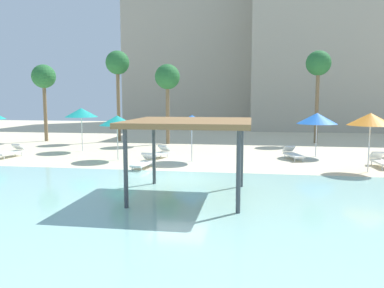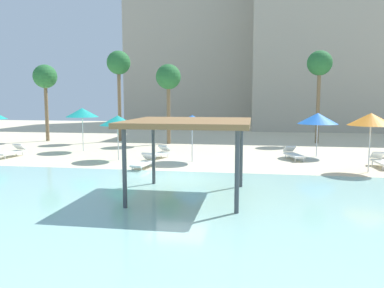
% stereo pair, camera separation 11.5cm
% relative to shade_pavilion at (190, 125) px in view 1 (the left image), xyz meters
% --- Properties ---
extents(ground_plane, '(80.00, 80.00, 0.00)m').
position_rel_shade_pavilion_xyz_m(ground_plane, '(-1.01, 3.01, -2.57)').
color(ground_plane, beige).
extents(lagoon_water, '(44.00, 13.50, 0.04)m').
position_rel_shade_pavilion_xyz_m(lagoon_water, '(-1.01, -2.24, -2.55)').
color(lagoon_water, '#99D1C6').
rests_on(lagoon_water, ground).
extents(shade_pavilion, '(4.21, 4.21, 2.75)m').
position_rel_shade_pavilion_xyz_m(shade_pavilion, '(0.00, 0.00, 0.00)').
color(shade_pavilion, '#42474C').
rests_on(shade_pavilion, ground).
extents(beach_umbrella_teal_1, '(2.02, 2.02, 2.53)m').
position_rel_shade_pavilion_xyz_m(beach_umbrella_teal_1, '(-5.37, 7.52, -0.32)').
color(beach_umbrella_teal_1, silver).
rests_on(beach_umbrella_teal_1, ground).
extents(beach_umbrella_teal_2, '(2.14, 2.14, 2.86)m').
position_rel_shade_pavilion_xyz_m(beach_umbrella_teal_2, '(-8.95, 10.64, -0.01)').
color(beach_umbrella_teal_2, silver).
rests_on(beach_umbrella_teal_2, ground).
extents(beach_umbrella_orange_3, '(2.12, 2.12, 2.81)m').
position_rel_shade_pavilion_xyz_m(beach_umbrella_orange_3, '(7.62, 5.89, -0.06)').
color(beach_umbrella_orange_3, silver).
rests_on(beach_umbrella_orange_3, ground).
extents(beach_umbrella_blue_4, '(2.24, 2.24, 2.58)m').
position_rel_shade_pavilion_xyz_m(beach_umbrella_blue_4, '(-1.13, 7.64, -0.31)').
color(beach_umbrella_blue_4, silver).
rests_on(beach_umbrella_blue_4, ground).
extents(beach_umbrella_blue_7, '(2.36, 2.36, 2.63)m').
position_rel_shade_pavilion_xyz_m(beach_umbrella_blue_7, '(5.96, 10.56, -0.27)').
color(beach_umbrella_blue_7, silver).
rests_on(beach_umbrella_blue_7, ground).
extents(lounge_chair_0, '(0.71, 1.93, 0.74)m').
position_rel_shade_pavilion_xyz_m(lounge_chair_0, '(8.68, 7.48, -2.24)').
color(lounge_chair_0, white).
rests_on(lounge_chair_0, ground).
extents(lounge_chair_1, '(1.25, 1.98, 0.74)m').
position_rel_shade_pavilion_xyz_m(lounge_chair_1, '(-3.22, 8.42, -2.24)').
color(lounge_chair_1, white).
rests_on(lounge_chair_1, ground).
extents(lounge_chair_2, '(0.84, 1.96, 0.74)m').
position_rel_shade_pavilion_xyz_m(lounge_chair_2, '(-3.17, 5.20, -2.24)').
color(lounge_chair_2, white).
rests_on(lounge_chair_2, ground).
extents(lounge_chair_3, '(0.83, 1.96, 0.74)m').
position_rel_shade_pavilion_xyz_m(lounge_chair_3, '(-12.05, 7.62, -2.24)').
color(lounge_chair_3, white).
rests_on(lounge_chair_3, ground).
extents(lounge_chair_6, '(1.13, 1.99, 0.74)m').
position_rel_shade_pavilion_xyz_m(lounge_chair_6, '(4.48, 9.30, -2.24)').
color(lounge_chair_6, white).
rests_on(lounge_chair_6, ground).
extents(palm_tree_0, '(1.90, 1.90, 7.13)m').
position_rel_shade_pavilion_xyz_m(palm_tree_0, '(7.09, 17.83, 3.40)').
color(palm_tree_0, brown).
rests_on(palm_tree_0, ground).
extents(palm_tree_1, '(1.90, 1.90, 6.07)m').
position_rel_shade_pavilion_xyz_m(palm_tree_1, '(-4.26, 15.64, 2.40)').
color(palm_tree_1, brown).
rests_on(palm_tree_1, ground).
extents(palm_tree_2, '(1.90, 1.90, 7.30)m').
position_rel_shade_pavilion_xyz_m(palm_tree_2, '(-8.63, 16.87, 3.56)').
color(palm_tree_2, brown).
rests_on(palm_tree_2, ground).
extents(palm_tree_3, '(1.90, 1.90, 6.21)m').
position_rel_shade_pavilion_xyz_m(palm_tree_3, '(-14.56, 15.96, 2.53)').
color(palm_tree_3, brown).
rests_on(palm_tree_3, ground).
extents(hotel_block_0, '(17.63, 11.12, 20.38)m').
position_rel_shade_pavilion_xyz_m(hotel_block_0, '(-5.88, 40.73, 7.61)').
color(hotel_block_0, '#B2A893').
rests_on(hotel_block_0, ground).
extents(hotel_block_1, '(23.91, 11.65, 20.32)m').
position_rel_shade_pavilion_xyz_m(hotel_block_1, '(13.94, 33.40, 7.59)').
color(hotel_block_1, '#B2A893').
rests_on(hotel_block_1, ground).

